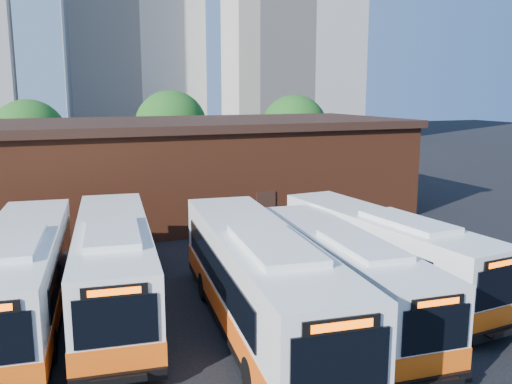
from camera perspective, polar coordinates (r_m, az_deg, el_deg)
name	(u,v)px	position (r m, az deg, el deg)	size (l,w,h in m)	color
ground	(343,336)	(19.41, 9.16, -14.75)	(220.00, 220.00, 0.00)	black
bus_farwest	(23,280)	(21.43, -23.36, -8.46)	(4.02, 13.03, 3.50)	white
bus_west	(114,268)	(21.52, -14.71, -7.78)	(4.12, 13.18, 3.54)	white
bus_midwest	(259,286)	(18.75, 0.37, -9.89)	(4.27, 13.96, 3.75)	white
bus_mideast	(342,278)	(20.48, 9.08, -8.93)	(3.41, 11.99, 3.23)	white
bus_east	(382,254)	(23.55, 13.14, -6.35)	(3.49, 12.40, 3.34)	white
transit_worker	(440,325)	(18.55, 18.82, -13.14)	(0.71, 0.47, 1.95)	#131C38
depot_building	(190,167)	(36.50, -6.98, 2.62)	(28.60, 12.60, 6.40)	#642C17
tree_west	(29,137)	(47.11, -22.79, 5.35)	(6.00, 6.00, 7.65)	#382314
tree_mid	(171,127)	(50.33, -8.94, 6.82)	(6.56, 6.56, 8.36)	#382314
tree_east	(294,128)	(51.16, 4.02, 6.70)	(6.24, 6.24, 7.96)	#382314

